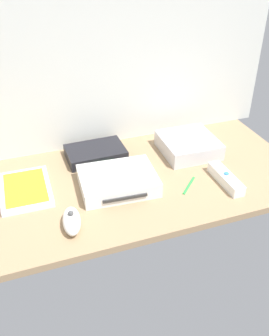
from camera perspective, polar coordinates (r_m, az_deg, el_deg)
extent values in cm
cube|color=#9E7F5B|center=(110.85, 0.00, -2.16)|extent=(100.00, 48.00, 2.00)
cube|color=silver|center=(117.88, -4.24, 17.85)|extent=(110.00, 1.20, 64.00)
cube|color=white|center=(106.05, -2.51, -1.92)|extent=(22.08, 17.44, 4.40)
cube|color=#2D2D2D|center=(99.64, -1.40, -4.56)|extent=(12.01, 1.44, 0.80)
cube|color=silver|center=(123.31, 8.11, 3.42)|extent=(17.40, 17.40, 5.00)
cube|color=silver|center=(122.02, 8.20, 4.49)|extent=(16.71, 16.71, 0.30)
cube|color=white|center=(109.40, -16.07, -3.12)|extent=(14.01, 19.29, 1.40)
cube|color=gold|center=(108.95, -16.13, -2.80)|extent=(11.50, 16.58, 0.16)
cube|color=black|center=(120.05, -5.87, 2.25)|extent=(18.16, 12.24, 3.40)
cube|color=#19D833|center=(114.93, -5.04, 0.76)|extent=(8.00, 0.51, 0.60)
cube|color=white|center=(111.13, 13.55, -1.55)|extent=(3.61, 14.80, 3.00)
cylinder|color=#387FDB|center=(110.19, 13.66, -0.82)|extent=(1.40, 1.40, 0.40)
ellipsoid|color=white|center=(94.28, -9.43, -7.86)|extent=(5.80, 10.53, 4.00)
sphere|color=#4C4C4C|center=(92.73, -9.57, -6.74)|extent=(1.40, 1.40, 1.40)
cylinder|color=green|center=(108.65, 8.18, -2.51)|extent=(6.89, 6.82, 0.70)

